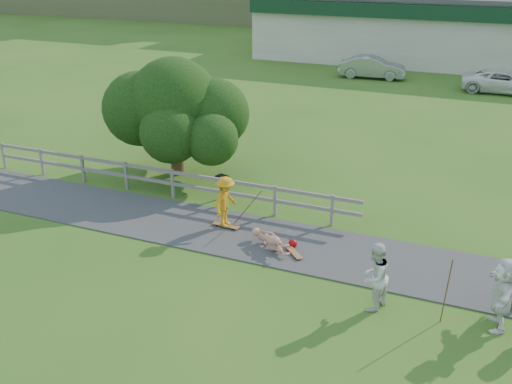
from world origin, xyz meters
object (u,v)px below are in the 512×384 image
skater_fallen (270,240)px  spectator_a (374,277)px  skater_rider (226,205)px  car_white (504,82)px  tree (175,126)px  bbq (222,187)px  spectator_d (503,294)px  car_silver (372,67)px

skater_fallen → spectator_a: spectator_a is taller
skater_rider → car_white: size_ratio=0.34×
car_white → tree: 23.26m
skater_rider → skater_fallen: 2.07m
spectator_a → bbq: spectator_a is taller
skater_rider → skater_fallen: (1.85, -0.75, -0.56)m
spectator_d → tree: size_ratio=0.34×
skater_fallen → car_white: (6.30, 24.30, 0.40)m
skater_rider → car_silver: 24.71m
spectator_a → car_white: size_ratio=0.37×
skater_fallen → car_white: car_white is taller
spectator_d → skater_fallen: bearing=-106.2°
skater_rider → spectator_d: 8.64m
skater_rider → bbq: size_ratio=1.91×
skater_rider → spectator_a: size_ratio=0.92×
spectator_a → bbq: bearing=-107.9°
car_silver → car_white: bearing=-103.0°
car_silver → bbq: 22.59m
tree → car_white: bearing=58.8°
skater_rider → tree: size_ratio=0.30×
skater_rider → spectator_a: spectator_a is taller
spectator_d → bbq: spectator_d is taller
car_silver → tree: (-3.53, -21.01, 1.26)m
skater_fallen → car_silver: size_ratio=0.35×
car_silver → car_white: size_ratio=0.91×
skater_fallen → car_silver: 25.55m
spectator_a → tree: 11.26m
car_white → bbq: size_ratio=5.62×
spectator_a → tree: tree is taller
car_silver → tree: bearing=165.2°
spectator_d → tree: (-12.22, 5.97, 1.07)m
skater_fallen → bbq: bearing=77.5°
skater_rider → car_white: (8.15, 23.55, -0.15)m
skater_rider → skater_fallen: skater_rider is taller
skater_rider → spectator_d: spectator_d is taller
car_silver → tree: tree is taller
car_silver → spectator_d: bearing=-167.4°
skater_fallen → spectator_a: size_ratio=0.87×
spectator_a → spectator_d: size_ratio=0.97×
tree → skater_fallen: bearing=-37.8°
car_white → bbq: 23.35m
car_silver → skater_fallen: bearing=179.7°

